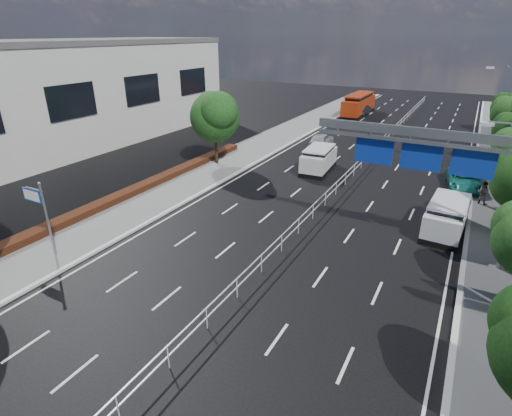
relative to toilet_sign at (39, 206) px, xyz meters
The scene contains 22 objects.
ground 11.34m from the toilet_sign, ahead, with size 160.00×160.00×0.00m, color black.
sidewalk_near 2.93m from the toilet_sign, behind, with size 5.00×140.00×0.14m, color slate.
kerb_near 3.48m from the toilet_sign, ahead, with size 0.25×140.00×0.15m, color silver.
kerb_far 20.16m from the toilet_sign, ahead, with size 0.25×140.00×0.15m, color silver.
median_fence 25.14m from the toilet_sign, 64.04° to the left, with size 0.05×85.00×1.02m.
hedge_near 6.10m from the toilet_sign, 115.13° to the left, with size 1.00×36.00×0.44m, color black.
toilet_sign is the anchor object (origin of this frame).
overhead_gantry 20.52m from the toilet_sign, 29.60° to the left, with size 10.24×0.38×7.45m.
streetlight_far 33.79m from the toilet_sign, 50.47° to the left, with size 2.78×2.40×9.00m.
near_building 26.29m from the toilet_sign, 136.62° to the left, with size 12.00×38.00×10.00m, color beige.
near_tree_back 18.07m from the toilet_sign, 93.14° to the left, with size 4.84×4.51×6.69m.
far_tree_g 43.14m from the toilet_sign, 59.02° to the left, with size 3.96×3.69×5.45m.
far_tree_h 49.71m from the toilet_sign, 63.48° to the left, with size 3.41×3.18×4.91m.
white_minivan 22.24m from the toilet_sign, 69.42° to the left, with size 2.43×4.97×2.10m.
red_bus 48.18m from the toilet_sign, 85.41° to the left, with size 2.46×10.06×3.00m.
near_car_silver 28.86m from the toilet_sign, 79.37° to the left, with size 1.79×4.45×1.52m, color #9FA1A6.
near_car_dark 48.54m from the toilet_sign, 84.78° to the left, with size 1.58×4.54×1.50m, color black.
silver_minivan 23.02m from the toilet_sign, 35.49° to the left, with size 2.40×5.07×2.06m.
parked_car_teal 29.32m from the toilet_sign, 48.81° to the left, with size 2.34×5.07×1.41m, color #186C64.
parked_car_dark 31.10m from the toilet_sign, 51.63° to the left, with size 1.84×4.52×1.31m, color black.
pedestrian_a 29.57m from the toilet_sign, 40.82° to the left, with size 0.58×0.38×1.59m, color gray.
pedestrian_b 28.04m from the toilet_sign, 42.69° to the left, with size 0.79×0.61×1.62m, color gray.
Camera 1 is at (7.97, -11.30, 11.19)m, focal length 28.00 mm.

